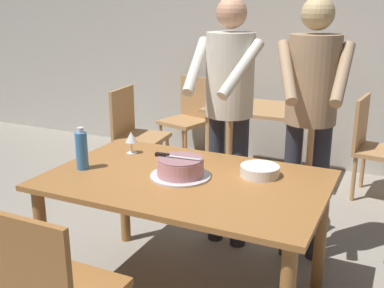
{
  "coord_description": "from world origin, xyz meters",
  "views": [
    {
      "loc": [
        1.06,
        -2.17,
        1.68
      ],
      "look_at": [
        -0.03,
        0.15,
        0.9
      ],
      "focal_mm": 43.51,
      "sensor_mm": 36.0,
      "label": 1
    }
  ],
  "objects_px": {
    "person_cutting_cake": "(229,97)",
    "background_chair_2": "(189,115)",
    "person_standing_beside": "(311,104)",
    "background_chair_1": "(374,144)",
    "wine_glass_near": "(131,138)",
    "main_dining_table": "(186,195)",
    "cake_knife": "(168,156)",
    "water_bottle": "(82,150)",
    "background_table": "(261,124)",
    "background_chair_3": "(135,131)",
    "plate_stack": "(260,171)",
    "cake_on_platter": "(181,168)"
  },
  "relations": [
    {
      "from": "person_cutting_cake",
      "to": "background_chair_2",
      "type": "distance_m",
      "value": 2.04
    },
    {
      "from": "person_standing_beside",
      "to": "background_chair_1",
      "type": "bearing_deg",
      "value": 76.0
    },
    {
      "from": "wine_glass_near",
      "to": "person_standing_beside",
      "type": "xyz_separation_m",
      "value": [
        1.03,
        0.48,
        0.22
      ]
    },
    {
      "from": "main_dining_table",
      "to": "wine_glass_near",
      "type": "distance_m",
      "value": 0.6
    },
    {
      "from": "cake_knife",
      "to": "person_standing_beside",
      "type": "height_order",
      "value": "person_standing_beside"
    },
    {
      "from": "person_standing_beside",
      "to": "cake_knife",
      "type": "bearing_deg",
      "value": -130.33
    },
    {
      "from": "water_bottle",
      "to": "background_chair_1",
      "type": "bearing_deg",
      "value": 56.13
    },
    {
      "from": "background_table",
      "to": "background_chair_2",
      "type": "bearing_deg",
      "value": 159.65
    },
    {
      "from": "background_chair_3",
      "to": "plate_stack",
      "type": "bearing_deg",
      "value": -38.61
    },
    {
      "from": "person_cutting_cake",
      "to": "background_chair_3",
      "type": "bearing_deg",
      "value": 147.12
    },
    {
      "from": "main_dining_table",
      "to": "water_bottle",
      "type": "relative_size",
      "value": 6.15
    },
    {
      "from": "cake_knife",
      "to": "plate_stack",
      "type": "relative_size",
      "value": 1.23
    },
    {
      "from": "wine_glass_near",
      "to": "person_cutting_cake",
      "type": "xyz_separation_m",
      "value": [
        0.49,
        0.45,
        0.22
      ]
    },
    {
      "from": "person_standing_beside",
      "to": "cake_on_platter",
      "type": "bearing_deg",
      "value": -127.15
    },
    {
      "from": "cake_knife",
      "to": "background_chair_1",
      "type": "distance_m",
      "value": 2.29
    },
    {
      "from": "background_chair_2",
      "to": "background_chair_3",
      "type": "relative_size",
      "value": 1.0
    },
    {
      "from": "cake_on_platter",
      "to": "water_bottle",
      "type": "bearing_deg",
      "value": -167.51
    },
    {
      "from": "cake_knife",
      "to": "person_standing_beside",
      "type": "relative_size",
      "value": 0.16
    },
    {
      "from": "background_chair_2",
      "to": "person_standing_beside",
      "type": "bearing_deg",
      "value": -44.69
    },
    {
      "from": "cake_on_platter",
      "to": "wine_glass_near",
      "type": "bearing_deg",
      "value": 152.67
    },
    {
      "from": "person_standing_beside",
      "to": "background_chair_2",
      "type": "relative_size",
      "value": 1.91
    },
    {
      "from": "background_chair_1",
      "to": "background_chair_3",
      "type": "distance_m",
      "value": 2.2
    },
    {
      "from": "main_dining_table",
      "to": "cake_knife",
      "type": "distance_m",
      "value": 0.24
    },
    {
      "from": "plate_stack",
      "to": "background_chair_2",
      "type": "relative_size",
      "value": 0.24
    },
    {
      "from": "plate_stack",
      "to": "cake_knife",
      "type": "bearing_deg",
      "value": -155.98
    },
    {
      "from": "main_dining_table",
      "to": "background_chair_1",
      "type": "bearing_deg",
      "value": 67.45
    },
    {
      "from": "main_dining_table",
      "to": "plate_stack",
      "type": "xyz_separation_m",
      "value": [
        0.36,
        0.2,
        0.13
      ]
    },
    {
      "from": "cake_on_platter",
      "to": "background_table",
      "type": "distance_m",
      "value": 2.0
    },
    {
      "from": "background_chair_2",
      "to": "main_dining_table",
      "type": "bearing_deg",
      "value": -64.79
    },
    {
      "from": "main_dining_table",
      "to": "cake_on_platter",
      "type": "distance_m",
      "value": 0.16
    },
    {
      "from": "water_bottle",
      "to": "person_standing_beside",
      "type": "xyz_separation_m",
      "value": [
        1.13,
        0.86,
        0.21
      ]
    },
    {
      "from": "person_standing_beside",
      "to": "background_chair_1",
      "type": "height_order",
      "value": "person_standing_beside"
    },
    {
      "from": "background_table",
      "to": "person_standing_beside",
      "type": "bearing_deg",
      "value": -61.36
    },
    {
      "from": "cake_knife",
      "to": "main_dining_table",
      "type": "bearing_deg",
      "value": 2.17
    },
    {
      "from": "background_chair_3",
      "to": "person_standing_beside",
      "type": "bearing_deg",
      "value": -23.62
    },
    {
      "from": "background_table",
      "to": "background_chair_1",
      "type": "distance_m",
      "value": 1.02
    },
    {
      "from": "cake_knife",
      "to": "person_standing_beside",
      "type": "xyz_separation_m",
      "value": [
        0.62,
        0.73,
        0.21
      ]
    },
    {
      "from": "cake_knife",
      "to": "background_chair_3",
      "type": "height_order",
      "value": "background_chair_3"
    },
    {
      "from": "cake_knife",
      "to": "background_chair_1",
      "type": "relative_size",
      "value": 0.3
    },
    {
      "from": "cake_knife",
      "to": "background_chair_2",
      "type": "xyz_separation_m",
      "value": [
        -1.0,
        2.34,
        -0.37
      ]
    },
    {
      "from": "cake_knife",
      "to": "background_chair_2",
      "type": "relative_size",
      "value": 0.3
    },
    {
      "from": "water_bottle",
      "to": "background_chair_1",
      "type": "relative_size",
      "value": 0.28
    },
    {
      "from": "background_chair_2",
      "to": "background_chair_3",
      "type": "bearing_deg",
      "value": -103.06
    },
    {
      "from": "person_cutting_cake",
      "to": "background_chair_1",
      "type": "bearing_deg",
      "value": 57.17
    },
    {
      "from": "wine_glass_near",
      "to": "person_cutting_cake",
      "type": "distance_m",
      "value": 0.7
    },
    {
      "from": "wine_glass_near",
      "to": "water_bottle",
      "type": "xyz_separation_m",
      "value": [
        -0.1,
        -0.37,
        0.01
      ]
    },
    {
      "from": "background_table",
      "to": "person_cutting_cake",
      "type": "bearing_deg",
      "value": -83.44
    },
    {
      "from": "cake_knife",
      "to": "background_table",
      "type": "distance_m",
      "value": 2.01
    },
    {
      "from": "background_table",
      "to": "background_chair_3",
      "type": "height_order",
      "value": "background_chair_3"
    },
    {
      "from": "wine_glass_near",
      "to": "background_chair_1",
      "type": "distance_m",
      "value": 2.28
    }
  ]
}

